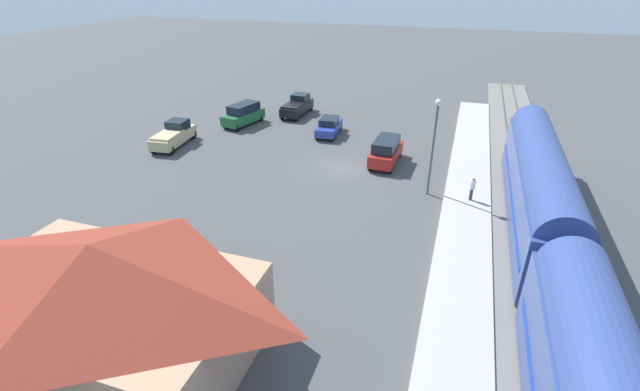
{
  "coord_description": "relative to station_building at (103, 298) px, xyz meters",
  "views": [
    {
      "loc": [
        -8.86,
        32.51,
        14.87
      ],
      "look_at": [
        -0.4,
        7.16,
        1.0
      ],
      "focal_mm": 24.8,
      "sensor_mm": 36.0,
      "label": 1
    }
  ],
  "objects": [
    {
      "name": "ground_plane",
      "position": [
        -4.0,
        -22.0,
        -2.85
      ],
      "size": [
        200.0,
        200.0,
        0.0
      ],
      "primitive_type": "plane",
      "color": "#4C4C4F"
    },
    {
      "name": "railway_track",
      "position": [
        -18.0,
        -22.0,
        -2.76
      ],
      "size": [
        4.8,
        70.0,
        0.3
      ],
      "color": "slate",
      "rests_on": "ground"
    },
    {
      "name": "platform",
      "position": [
        -14.0,
        -22.0,
        -2.7
      ],
      "size": [
        3.2,
        46.0,
        0.3
      ],
      "color": "#B7B2A8",
      "rests_on": "ground"
    },
    {
      "name": "station_building",
      "position": [
        0.0,
        0.0,
        0.0
      ],
      "size": [
        12.66,
        8.21,
        5.49
      ],
      "color": "tan",
      "rests_on": "ground"
    },
    {
      "name": "pedestrian_on_platform",
      "position": [
        -14.21,
        -18.87,
        -1.57
      ],
      "size": [
        0.36,
        0.36,
        1.71
      ],
      "color": "#333338",
      "rests_on": "platform"
    },
    {
      "name": "pickup_black",
      "position": [
        4.9,
        -34.71,
        -1.83
      ],
      "size": [
        2.1,
        5.45,
        2.14
      ],
      "color": "black",
      "rests_on": "ground"
    },
    {
      "name": "pickup_tan",
      "position": [
        12.32,
        -22.1,
        -1.83
      ],
      "size": [
        2.49,
        5.57,
        2.14
      ],
      "color": "#C6B284",
      "rests_on": "ground"
    },
    {
      "name": "suv_green",
      "position": [
        9.02,
        -29.66,
        -1.7
      ],
      "size": [
        3.05,
        5.22,
        2.22
      ],
      "color": "#236638",
      "rests_on": "ground"
    },
    {
      "name": "suv_red",
      "position": [
        -7.17,
        -24.08,
        -1.7
      ],
      "size": [
        2.14,
        4.97,
        2.22
      ],
      "color": "red",
      "rests_on": "ground"
    },
    {
      "name": "sedan_blue",
      "position": [
        -0.46,
        -29.49,
        -1.97
      ],
      "size": [
        2.19,
        4.63,
        1.74
      ],
      "color": "#283D9E",
      "rests_on": "ground"
    },
    {
      "name": "light_pole_near_platform",
      "position": [
        -11.2,
        -19.41,
        1.65
      ],
      "size": [
        0.44,
        0.44,
        7.07
      ],
      "color": "#515156",
      "rests_on": "ground"
    }
  ]
}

